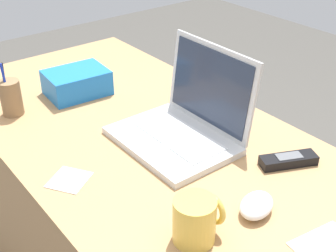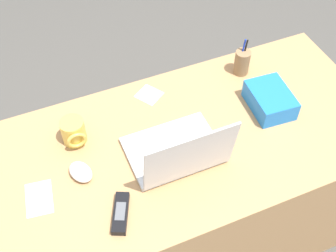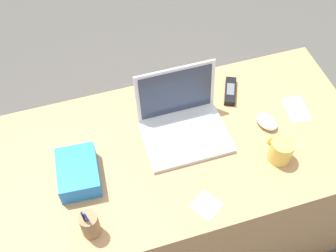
# 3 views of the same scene
# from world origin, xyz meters

# --- Properties ---
(ground_plane) EXTENTS (6.00, 6.00, 0.00)m
(ground_plane) POSITION_xyz_m (0.00, 0.00, 0.00)
(ground_plane) COLOR #4C4944
(desk) EXTENTS (1.50, 0.71, 0.71)m
(desk) POSITION_xyz_m (0.00, 0.00, 0.35)
(desk) COLOR tan
(desk) RESTS_ON ground
(laptop) EXTENTS (0.32, 0.27, 0.24)m
(laptop) POSITION_xyz_m (0.06, 0.07, 0.76)
(laptop) COLOR silver
(laptop) RESTS_ON desk
(computer_mouse) EXTENTS (0.09, 0.11, 0.04)m
(computer_mouse) POSITION_xyz_m (0.39, 0.00, 0.73)
(computer_mouse) COLOR white
(computer_mouse) RESTS_ON desk
(coffee_mug_white) EXTENTS (0.09, 0.10, 0.10)m
(coffee_mug_white) POSITION_xyz_m (0.37, -0.15, 0.76)
(coffee_mug_white) COLOR #E0BC4C
(coffee_mug_white) RESTS_ON desk
(cordless_phone) EXTENTS (0.10, 0.15, 0.03)m
(cordless_phone) POSITION_xyz_m (0.31, 0.20, 0.72)
(cordless_phone) COLOR black
(cordless_phone) RESTS_ON desk
(pen_holder) EXTENTS (0.06, 0.06, 0.16)m
(pen_holder) POSITION_xyz_m (-0.36, -0.24, 0.76)
(pen_holder) COLOR olive
(pen_holder) RESTS_ON desk
(snack_bag) EXTENTS (0.16, 0.20, 0.08)m
(snack_bag) POSITION_xyz_m (-0.36, -0.02, 0.75)
(snack_bag) COLOR blue
(snack_bag) RESTS_ON desk
(paper_note_near_laptop) EXTENTS (0.10, 0.14, 0.00)m
(paper_note_near_laptop) POSITION_xyz_m (0.54, 0.03, 0.71)
(paper_note_near_laptop) COLOR white
(paper_note_near_laptop) RESTS_ON desk
(paper_note_left) EXTENTS (0.12, 0.12, 0.00)m
(paper_note_left) POSITION_xyz_m (0.04, -0.26, 0.71)
(paper_note_left) COLOR white
(paper_note_left) RESTS_ON desk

